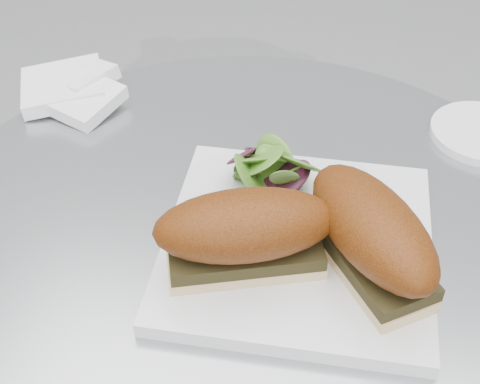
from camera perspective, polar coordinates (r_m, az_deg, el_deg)
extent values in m
cylinder|color=#A9ACB0|center=(0.68, 0.62, -4.00)|extent=(0.70, 0.70, 0.02)
cube|color=white|center=(0.65, 4.93, -4.43)|extent=(0.29, 0.29, 0.02)
cube|color=#D7B886|center=(0.62, 0.43, -5.80)|extent=(0.15, 0.11, 0.01)
cube|color=black|center=(0.61, 0.43, -4.94)|extent=(0.15, 0.12, 0.01)
ellipsoid|color=#602B09|center=(0.58, 0.45, -2.84)|extent=(0.18, 0.14, 0.06)
cube|color=#D7B886|center=(0.63, 10.70, -5.80)|extent=(0.14, 0.15, 0.01)
cube|color=black|center=(0.62, 10.85, -4.94)|extent=(0.14, 0.15, 0.01)
ellipsoid|color=#602B09|center=(0.59, 11.22, -2.88)|extent=(0.17, 0.17, 0.06)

